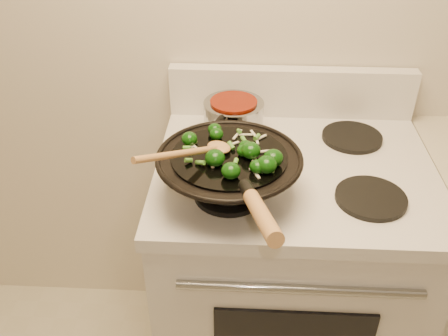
{
  "coord_description": "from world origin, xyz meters",
  "views": [
    {
      "loc": [
        -0.38,
        0.0,
        1.7
      ],
      "look_at": [
        -0.44,
        1.0,
        1.02
      ],
      "focal_mm": 40.0,
      "sensor_mm": 36.0,
      "label": 1
    }
  ],
  "objects": [
    {
      "name": "stove",
      "position": [
        -0.25,
        1.17,
        0.47
      ],
      "size": [
        0.78,
        0.67,
        1.08
      ],
      "color": "silver",
      "rests_on": "ground"
    },
    {
      "name": "wok",
      "position": [
        -0.42,
        1.02,
        0.99
      ],
      "size": [
        0.36,
        0.59,
        0.22
      ],
      "color": "black",
      "rests_on": "stove"
    },
    {
      "name": "stirfry",
      "position": [
        -0.4,
        1.0,
        1.06
      ],
      "size": [
        0.25,
        0.23,
        0.04
      ],
      "color": "#0C3708",
      "rests_on": "wok"
    },
    {
      "name": "wooden_spoon",
      "position": [
        -0.5,
        0.98,
        1.08
      ],
      "size": [
        0.21,
        0.25,
        0.1
      ],
      "color": "#AD7943",
      "rests_on": "wok"
    },
    {
      "name": "saucepan",
      "position": [
        -0.43,
        1.32,
        0.99
      ],
      "size": [
        0.18,
        0.28,
        0.11
      ],
      "color": "gray",
      "rests_on": "stove"
    }
  ]
}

